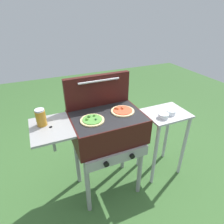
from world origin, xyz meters
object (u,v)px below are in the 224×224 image
Objects in this scene: pizza_pepperoni at (122,111)px; topping_bowl_near at (163,116)px; pizza_veggie at (92,120)px; prep_table at (163,131)px; topping_bowl_far at (171,113)px; grill at (106,129)px; sauce_jar at (41,117)px.

topping_bowl_near is (0.41, -0.08, -0.11)m from pizza_pepperoni.
prep_table is (0.81, 0.04, -0.36)m from pizza_veggie.
topping_bowl_near is 1.15× the size of topping_bowl_far.
topping_bowl_far is at bearing -5.95° from pizza_pepperoni.
pizza_pepperoni is 0.31m from pizza_veggie.
pizza_pepperoni reaches higher than prep_table.
pizza_veggie is at bearing -164.90° from grill.
topping_bowl_near is at bearing -141.94° from prep_table.
pizza_veggie is at bearing 177.44° from topping_bowl_near.
pizza_pepperoni is at bearing 179.30° from prep_table.
pizza_veggie reaches higher than prep_table.
pizza_pepperoni is 2.02× the size of topping_bowl_near.
pizza_pepperoni reaches higher than topping_bowl_far.
pizza_pepperoni is 0.70m from sauce_jar.
sauce_jar is 1.27m from prep_table.
grill is 1.23× the size of prep_table.
prep_table is 8.55× the size of topping_bowl_far.
grill is 0.69m from topping_bowl_far.
pizza_veggie is 0.83m from topping_bowl_far.
pizza_veggie is at bearing -177.13° from prep_table.
pizza_veggie is 0.88m from prep_table.
topping_bowl_far is (0.69, -0.04, 0.04)m from grill.
sauce_jar is 1.12m from topping_bowl_near.
prep_table is (0.51, -0.01, -0.36)m from pizza_pepperoni.
topping_bowl_near is at bearing -167.69° from topping_bowl_far.
grill is 4.75× the size of pizza_veggie.
topping_bowl_far is at bearing -4.99° from sauce_jar.
pizza_pepperoni is at bearing -4.27° from sauce_jar.
pizza_veggie reaches higher than topping_bowl_far.
topping_bowl_far is (0.83, -0.01, -0.11)m from pizza_veggie.
grill is 0.70m from prep_table.
grill is 4.54× the size of pizza_pepperoni.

